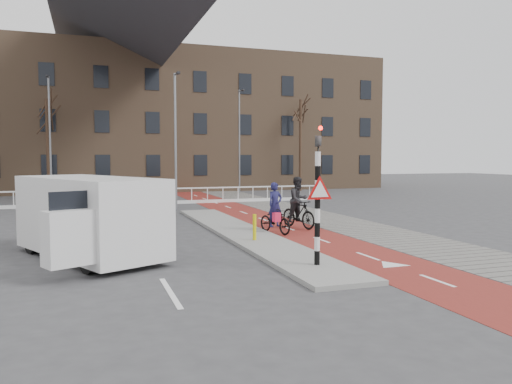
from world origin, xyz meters
name	(u,v)px	position (x,y,z in m)	size (l,w,h in m)	color
ground	(306,253)	(0.00, 0.00, 0.00)	(120.00, 120.00, 0.00)	#38383A
bike_lane	(250,215)	(1.50, 10.00, 0.01)	(2.50, 60.00, 0.01)	maroon
sidewalk	(301,213)	(4.30, 10.00, 0.01)	(3.00, 60.00, 0.01)	slate
curb_island	(243,233)	(-0.70, 4.00, 0.06)	(1.80, 16.00, 0.12)	gray
traffic_signal	(318,192)	(-0.60, -2.02, 1.99)	(0.80, 0.80, 3.68)	black
bollard	(255,227)	(-0.90, 2.12, 0.55)	(0.12, 0.12, 0.86)	#CCC40B
cyclist_near	(275,216)	(0.55, 3.98, 0.65)	(1.10, 1.93, 1.91)	black
cyclist_far	(298,207)	(1.90, 4.90, 0.86)	(1.09, 2.01, 2.07)	black
van	(89,216)	(-6.08, 1.38, 1.21)	(4.25, 5.72, 2.29)	silver
railing	(108,201)	(-5.00, 17.00, 0.31)	(28.00, 0.10, 0.99)	silver
townhouse_row	(123,100)	(-3.00, 32.00, 7.81)	(46.00, 10.00, 15.90)	#7F6047
tree_mid	(48,148)	(-8.70, 25.12, 3.49)	(0.25, 0.25, 6.98)	#301F15
tree_right	(300,145)	(11.11, 25.58, 3.86)	(0.24, 0.24, 7.71)	#301F15
streetlight_near	(176,143)	(-1.70, 12.64, 3.59)	(0.12, 0.12, 7.19)	slate
streetlight_left	(50,140)	(-8.22, 20.02, 3.91)	(0.12, 0.12, 7.82)	slate
streetlight_right	(239,142)	(5.13, 23.73, 4.01)	(0.12, 0.12, 8.02)	slate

